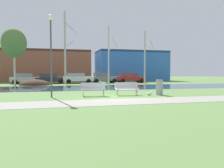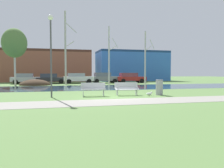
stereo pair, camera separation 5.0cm
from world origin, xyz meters
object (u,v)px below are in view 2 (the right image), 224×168
bench_right (127,88)px  parked_wagon_fourth_grey (104,78)px  seagull (149,94)px  parked_van_nearest_silver (26,78)px  bench_left (93,89)px  parked_suv_fifth_red (130,78)px  parked_hatch_third_white (78,78)px  trash_bin (159,87)px  parked_sedan_second_dark (51,78)px  streetlamp (51,42)px

bench_right → parked_wagon_fourth_grey: bearing=82.6°
seagull → parked_van_nearest_silver: 21.30m
bench_left → parked_van_nearest_silver: 19.23m
bench_right → parked_suv_fifth_red: 18.90m
parked_van_nearest_silver → parked_suv_fifth_red: parked_suv_fifth_red is taller
parked_hatch_third_white → bench_left: bearing=-92.3°
bench_left → parked_hatch_third_white: (0.73, 17.89, 0.31)m
trash_bin → parked_sedan_second_dark: size_ratio=0.26×
bench_right → trash_bin: 2.26m
parked_sedan_second_dark → parked_suv_fifth_red: 11.71m
bench_left → parked_suv_fifth_red: 19.78m
parked_suv_fifth_red → trash_bin: bearing=-102.8°
trash_bin → parked_van_nearest_silver: parked_van_nearest_silver is taller
parked_hatch_third_white → bench_right: bearing=-85.1°
parked_wagon_fourth_grey → parked_hatch_third_white: bearing=-175.1°
parked_wagon_fourth_grey → seagull: bearing=-93.0°
bench_left → streetlamp: size_ratio=0.33×
bench_right → parked_sedan_second_dark: 18.84m
trash_bin → streetlamp: streetlamp is taller
seagull → parked_hatch_third_white: (-2.92, 18.55, 0.65)m
parked_van_nearest_silver → seagull: bearing=-62.1°
bench_left → parked_van_nearest_silver: (-6.33, 18.16, 0.29)m
parked_hatch_third_white → parked_wagon_fourth_grey: 3.92m
trash_bin → parked_van_nearest_silver: (-10.83, 18.53, 0.22)m
bench_left → streetlamp: (-2.62, -0.08, 2.92)m
parked_van_nearest_silver → parked_wagon_fourth_grey: parked_wagon_fourth_grey is taller
parked_van_nearest_silver → parked_hatch_third_white: (7.06, -0.26, 0.02)m
streetlamp → parked_suv_fifth_red: (11.24, 17.88, -2.60)m
seagull → parked_sedan_second_dark: 19.89m
parked_wagon_fourth_grey → bench_right: bearing=-97.4°
parked_wagon_fourth_grey → bench_left: bearing=-104.3°
streetlamp → parked_hatch_third_white: streetlamp is taller
streetlamp → parked_sedan_second_dark: size_ratio=1.26×
trash_bin → parked_suv_fifth_red: (4.12, 18.17, 0.25)m
trash_bin → parked_sedan_second_dark: bearing=112.4°
parked_hatch_third_white → parked_wagon_fourth_grey: size_ratio=1.05×
streetlamp → parked_van_nearest_silver: bearing=101.5°
parked_van_nearest_silver → parked_wagon_fourth_grey: (10.96, 0.07, 0.05)m
seagull → parked_suv_fifth_red: parked_suv_fifth_red is taller
seagull → bench_left: bearing=169.8°
bench_right → trash_bin: size_ratio=1.57×
seagull → parked_wagon_fourth_grey: parked_wagon_fourth_grey is taller
seagull → parked_suv_fifth_red: bearing=74.9°
bench_left → trash_bin: 4.52m
parked_hatch_third_white → parked_van_nearest_silver: bearing=177.9°
bench_left → trash_bin: (4.50, -0.37, 0.07)m
parked_suv_fifth_red → bench_right: bearing=-109.6°
streetlamp → parked_van_nearest_silver: 18.79m
trash_bin → parked_hatch_third_white: 18.65m
parked_hatch_third_white → parked_wagon_fourth_grey: (3.91, 0.34, 0.03)m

